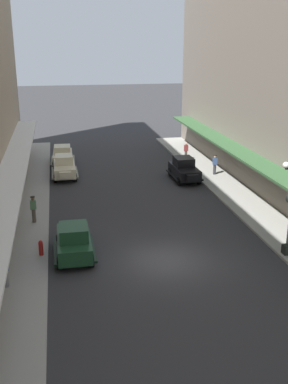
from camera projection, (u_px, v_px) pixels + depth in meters
The scene contains 13 objects.
ground_plane at pixel (166, 260), 23.80m from camera, with size 200.00×200.00×0.00m, color #2D2D30.
sidewalk_left at pixel (17, 272), 22.44m from camera, with size 3.00×60.00×0.15m, color #99968E.
parked_car_0 at pixel (63, 155), 41.78m from camera, with size 2.25×4.30×1.84m.
parked_car_1 at pixel (64, 166), 37.98m from camera, with size 2.16×4.27×1.84m.
parked_car_2 at pixel (184, 169), 37.28m from camera, with size 2.21×4.29×1.84m.
parked_car_3 at pixel (74, 240), 23.95m from camera, with size 2.15×4.26×1.84m.
fire_hydrant at pixel (41, 248), 23.98m from camera, with size 0.24×0.24×0.82m.
pedestrian_0 at pixel (22, 170), 36.53m from camera, with size 0.36×0.28×1.67m.
pedestrian_1 at pixel (186, 151), 43.06m from camera, with size 0.36×0.24×1.64m.
pedestrian_2 at pixel (215, 164), 38.33m from camera, with size 0.36×0.28×1.67m.
pedestrian_3 at pixel (33, 209), 28.18m from camera, with size 0.36×0.28×1.67m.
pedestrian_4 at pixel (13, 211), 27.94m from camera, with size 0.36×0.24×1.64m.
pedestrian_5 at pixel (5, 270), 20.73m from camera, with size 0.36×0.24×1.64m.
Camera 1 is at (-5.14, -20.88, 10.88)m, focal length 42.85 mm.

